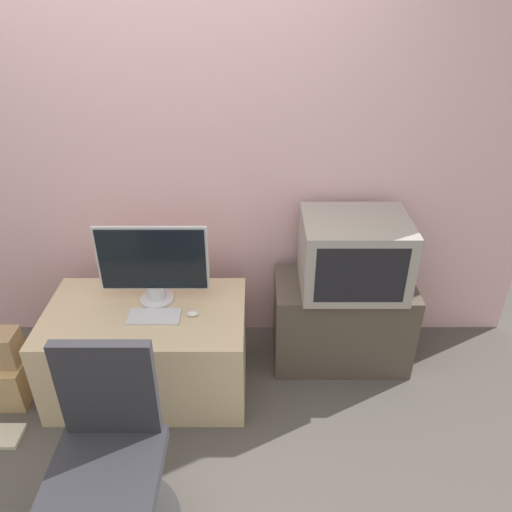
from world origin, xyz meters
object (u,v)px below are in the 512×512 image
Objects in this scene: keyboard at (155,317)px; cardboard_box_lower at (7,378)px; main_monitor at (154,264)px; mouse at (193,314)px; office_chair at (110,466)px; book at (4,436)px; crt_tv at (354,254)px.

keyboard is 0.98m from cardboard_box_lower.
main_monitor is 0.35m from mouse.
office_chair is 4.68× the size of book.
mouse is 0.11× the size of crt_tv.
main_monitor is 1.05m from office_chair.
office_chair is 3.34× the size of cardboard_box_lower.
main_monitor is 3.11× the size of book.
crt_tv is at bearing 18.35° from book.
cardboard_box_lower is (-2.00, -0.33, -0.64)m from crt_tv.
office_chair is (-0.07, -0.79, -0.19)m from keyboard.
mouse is at bearing 19.76° from book.
book is at bearing -161.65° from crt_tv.
crt_tv is 1.65m from office_chair.
cardboard_box_lower is at bearing 137.42° from office_chair.
office_chair reaches higher than keyboard.
cardboard_box_lower reaches higher than book.
keyboard is at bearing -86.22° from main_monitor.
keyboard reaches higher than book.
mouse reaches higher than book.
mouse is at bearing -33.68° from main_monitor.
keyboard is at bearing 85.01° from office_chair.
book is at bearing -147.43° from main_monitor.
cardboard_box_lower is at bearing -177.00° from mouse.
crt_tv is at bearing 6.45° from main_monitor.
main_monitor is 0.67× the size of office_chair.
crt_tv is at bearing 16.73° from mouse.
crt_tv is at bearing 14.59° from keyboard.
office_chair is (-0.06, -0.96, -0.42)m from main_monitor.
main_monitor is at bearing 32.57° from book.
keyboard is (0.01, -0.16, -0.23)m from main_monitor.
main_monitor reaches higher than keyboard.
mouse is (0.21, 0.02, 0.01)m from keyboard.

